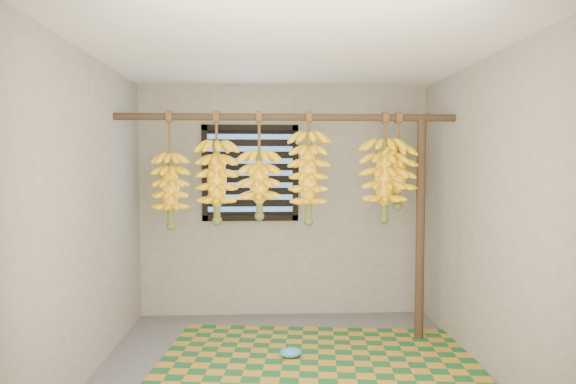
{
  "coord_description": "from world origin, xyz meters",
  "views": [
    {
      "loc": [
        -0.19,
        -3.54,
        1.56
      ],
      "look_at": [
        0.0,
        0.55,
        1.35
      ],
      "focal_mm": 30.0,
      "sensor_mm": 36.0,
      "label": 1
    }
  ],
  "objects": [
    {
      "name": "banana_bunch_b",
      "position": [
        -0.62,
        0.7,
        1.43
      ],
      "size": [
        0.34,
        0.34,
        0.98
      ],
      "color": "brown",
      "rests_on": "hanging_pole"
    },
    {
      "name": "wall_right",
      "position": [
        1.5,
        0.0,
        1.2
      ],
      "size": [
        0.01,
        3.0,
        2.4
      ],
      "primitive_type": "cube",
      "color": "slate",
      "rests_on": "floor"
    },
    {
      "name": "woven_mat",
      "position": [
        0.21,
        0.02,
        0.01
      ],
      "size": [
        2.75,
        2.3,
        0.01
      ],
      "primitive_type": "cube",
      "rotation": [
        0.0,
        0.0,
        -0.11
      ],
      "color": "#185225",
      "rests_on": "floor"
    },
    {
      "name": "support_post",
      "position": [
        1.2,
        0.7,
        1.0
      ],
      "size": [
        0.08,
        0.08,
        2.0
      ],
      "primitive_type": "cylinder",
      "color": "#3E2C1D",
      "rests_on": "floor"
    },
    {
      "name": "banana_bunch_c",
      "position": [
        -0.25,
        0.7,
        1.41
      ],
      "size": [
        0.37,
        0.37,
        0.94
      ],
      "color": "brown",
      "rests_on": "hanging_pole"
    },
    {
      "name": "wall_left",
      "position": [
        -1.5,
        0.0,
        1.2
      ],
      "size": [
        0.01,
        3.0,
        2.4
      ],
      "primitive_type": "cube",
      "color": "slate",
      "rests_on": "floor"
    },
    {
      "name": "banana_bunch_e",
      "position": [
        0.87,
        0.7,
        1.44
      ],
      "size": [
        0.41,
        0.41,
        0.97
      ],
      "color": "brown",
      "rests_on": "hanging_pole"
    },
    {
      "name": "wall_back",
      "position": [
        0.0,
        1.5,
        1.2
      ],
      "size": [
        3.0,
        0.01,
        2.4
      ],
      "primitive_type": "cube",
      "color": "slate",
      "rests_on": "floor"
    },
    {
      "name": "ceiling",
      "position": [
        0.0,
        0.0,
        2.4
      ],
      "size": [
        3.0,
        3.0,
        0.01
      ],
      "primitive_type": "cube",
      "color": "silver",
      "rests_on": "wall_back"
    },
    {
      "name": "window",
      "position": [
        -0.35,
        1.48,
        1.5
      ],
      "size": [
        1.0,
        0.04,
        1.0
      ],
      "color": "black",
      "rests_on": "wall_back"
    },
    {
      "name": "banana_bunch_d",
      "position": [
        0.19,
        0.7,
        1.47
      ],
      "size": [
        0.33,
        0.33,
        0.99
      ],
      "color": "brown",
      "rests_on": "hanging_pole"
    },
    {
      "name": "banana_bunch_f",
      "position": [
        0.99,
        0.7,
        1.48
      ],
      "size": [
        0.32,
        0.32,
        0.86
      ],
      "color": "brown",
      "rests_on": "hanging_pole"
    },
    {
      "name": "floor",
      "position": [
        0.0,
        0.0,
        -0.01
      ],
      "size": [
        3.0,
        3.0,
        0.01
      ],
      "primitive_type": "cube",
      "color": "#525252",
      "rests_on": "ground"
    },
    {
      "name": "hanging_pole",
      "position": [
        0.0,
        0.7,
        2.0
      ],
      "size": [
        3.0,
        0.06,
        0.06
      ],
      "primitive_type": "cylinder",
      "rotation": [
        0.0,
        1.57,
        0.0
      ],
      "color": "#3E2C1D",
      "rests_on": "wall_left"
    },
    {
      "name": "plastic_bag",
      "position": [
        0.01,
        0.31,
        0.05
      ],
      "size": [
        0.21,
        0.17,
        0.08
      ],
      "primitive_type": "ellipsoid",
      "rotation": [
        0.0,
        0.0,
        0.19
      ],
      "color": "#3289BD",
      "rests_on": "woven_mat"
    },
    {
      "name": "banana_bunch_a",
      "position": [
        -1.02,
        0.7,
        1.36
      ],
      "size": [
        0.3,
        0.3,
        1.02
      ],
      "color": "brown",
      "rests_on": "hanging_pole"
    }
  ]
}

